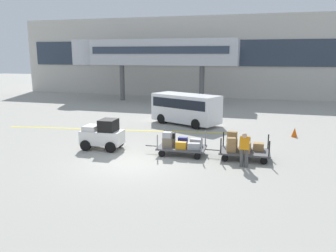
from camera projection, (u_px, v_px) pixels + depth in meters
ground_plane at (132, 163)px, 15.35m from camera, size 120.00×120.00×0.00m
apron_lead_line at (119, 130)px, 22.11m from camera, size 15.05×2.41×0.01m
terminal_building at (217, 57)px, 38.85m from camera, size 48.42×2.51×9.02m
jet_bridge at (145, 53)px, 34.90m from camera, size 17.71×3.00×6.33m
baggage_tug at (103, 135)px, 17.50m from camera, size 2.14×1.29×1.58m
baggage_cart_lead at (181, 144)px, 16.56m from camera, size 3.02×1.48×1.15m
baggage_cart_middle at (242, 147)px, 15.91m from camera, size 3.02×1.48×1.23m
baggage_handler at (244, 148)px, 14.61m from camera, size 0.42×0.45×1.56m
shuttle_van at (186, 107)px, 23.69m from camera, size 5.16×3.65×2.10m
safety_cone_near at (294, 132)px, 20.20m from camera, size 0.36×0.36×0.55m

